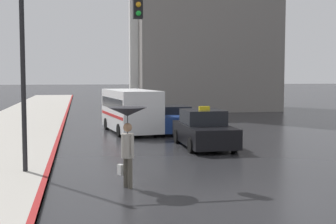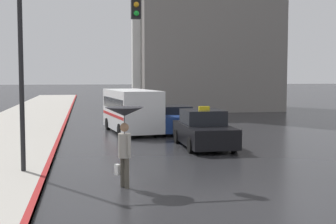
% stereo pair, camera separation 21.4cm
% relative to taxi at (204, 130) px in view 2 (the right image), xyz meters
% --- Properties ---
extents(ground_plane, '(300.00, 300.00, 0.00)m').
position_rel_taxi_xyz_m(ground_plane, '(-1.90, -8.37, -0.70)').
color(ground_plane, '#262628').
extents(taxi, '(1.91, 4.28, 1.70)m').
position_rel_taxi_xyz_m(taxi, '(0.00, 0.00, 0.00)').
color(taxi, black).
rests_on(taxi, ground_plane).
extents(sedan_red, '(1.91, 4.38, 1.36)m').
position_rel_taxi_xyz_m(sedan_red, '(-0.18, 5.33, -0.05)').
color(sedan_red, navy).
rests_on(sedan_red, ground_plane).
extents(ambulance_van, '(2.71, 5.63, 2.21)m').
position_rel_taxi_xyz_m(ambulance_van, '(-2.42, 5.62, 0.53)').
color(ambulance_van, white).
rests_on(ambulance_van, ground_plane).
extents(pedestrian_with_umbrella, '(1.02, 1.02, 2.12)m').
position_rel_taxi_xyz_m(pedestrian_with_umbrella, '(-3.82, -6.46, 0.98)').
color(pedestrian_with_umbrella, '#4C473D').
rests_on(pedestrian_with_umbrella, ground_plane).
extents(traffic_light, '(3.57, 0.38, 5.76)m').
position_rel_taxi_xyz_m(traffic_light, '(-5.25, -4.43, 3.30)').
color(traffic_light, black).
rests_on(traffic_light, ground_plane).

